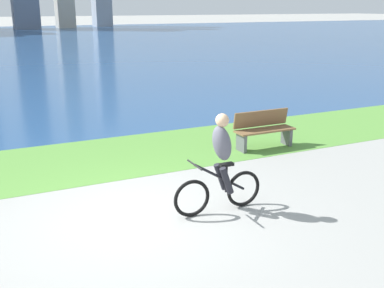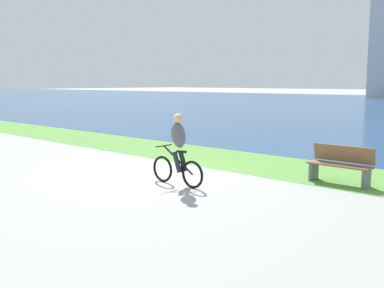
# 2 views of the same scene
# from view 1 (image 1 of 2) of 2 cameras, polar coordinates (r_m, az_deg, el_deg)

# --- Properties ---
(ground_plane) EXTENTS (300.00, 300.00, 0.00)m
(ground_plane) POSITION_cam_1_polar(r_m,az_deg,el_deg) (7.76, -6.81, -8.82)
(ground_plane) COLOR #9E9E99
(grass_strip_bayside) EXTENTS (120.00, 3.10, 0.01)m
(grass_strip_bayside) POSITION_cam_1_polar(r_m,az_deg,el_deg) (10.67, -12.38, -1.84)
(grass_strip_bayside) COLOR #59933D
(grass_strip_bayside) RESTS_ON ground
(cyclist_lead) EXTENTS (1.61, 0.52, 1.68)m
(cyclist_lead) POSITION_cam_1_polar(r_m,az_deg,el_deg) (7.60, 3.55, -2.45)
(cyclist_lead) COLOR black
(cyclist_lead) RESTS_ON ground
(bench_near_path) EXTENTS (1.50, 0.47, 0.90)m
(bench_near_path) POSITION_cam_1_polar(r_m,az_deg,el_deg) (11.32, 8.80, 1.77)
(bench_near_path) COLOR brown
(bench_near_path) RESTS_ON ground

